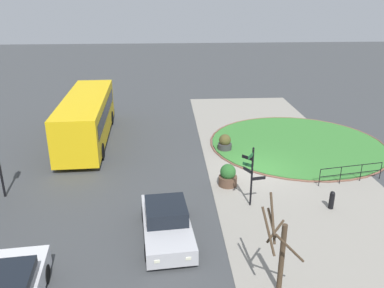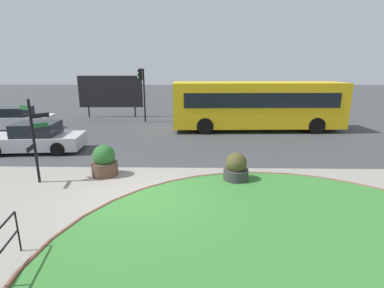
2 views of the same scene
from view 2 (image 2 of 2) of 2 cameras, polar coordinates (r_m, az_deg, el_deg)
ground at (r=9.30m, az=-10.21°, el=-10.48°), size 120.00×120.00×0.00m
sidewalk_paving at (r=7.93m, az=-12.49°, el=-15.26°), size 32.00×8.83×0.02m
grass_island at (r=6.51m, az=22.17°, el=-23.06°), size 11.13×11.13×0.10m
grass_kerb_ring at (r=6.51m, az=22.17°, el=-23.02°), size 11.44×11.44×0.11m
signpost_directional at (r=11.20m, az=-28.37°, el=1.34°), size 1.08×1.09×2.93m
bus_yellow at (r=19.09m, az=12.64°, el=7.52°), size 10.67×3.02×3.02m
car_near_lane at (r=21.95m, az=-31.39°, el=4.13°), size 4.66×2.23×1.47m
car_far_lane at (r=15.83m, az=-28.32°, el=0.96°), size 4.61×2.25×1.40m
traffic_light_near at (r=21.67m, az=-9.76°, el=11.62°), size 0.48×0.32×3.84m
billboard_left at (r=24.48m, az=-15.60°, el=9.75°), size 5.08×0.33×3.29m
planter_near_signpost at (r=11.31m, az=-16.76°, el=-3.35°), size 0.95×0.95×1.18m
planter_kerbside at (r=10.35m, az=8.59°, el=-4.83°), size 0.87×0.87×1.08m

